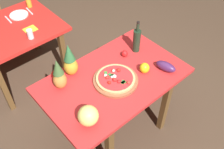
# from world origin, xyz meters

# --- Properties ---
(ground_plane) EXTENTS (10.00, 10.00, 0.00)m
(ground_plane) POSITION_xyz_m (0.00, 0.00, 0.00)
(ground_plane) COLOR #4C3828
(display_table) EXTENTS (1.35, 0.85, 0.76)m
(display_table) POSITION_xyz_m (0.00, 0.00, 0.67)
(display_table) COLOR brown
(display_table) RESTS_ON ground_plane
(background_table) EXTENTS (1.07, 0.89, 0.76)m
(background_table) POSITION_xyz_m (-0.36, 1.36, 0.66)
(background_table) COLOR brown
(background_table) RESTS_ON ground_plane
(pizza_board) EXTENTS (0.42, 0.42, 0.02)m
(pizza_board) POSITION_xyz_m (-0.01, -0.04, 0.77)
(pizza_board) COLOR brown
(pizza_board) RESTS_ON display_table
(pizza) EXTENTS (0.36, 0.36, 0.05)m
(pizza) POSITION_xyz_m (-0.01, -0.04, 0.80)
(pizza) COLOR #E6A96B
(pizza) RESTS_ON pizza_board
(wine_bottle) EXTENTS (0.08, 0.08, 0.35)m
(wine_bottle) POSITION_xyz_m (0.44, 0.14, 0.89)
(wine_bottle) COLOR #1E3120
(wine_bottle) RESTS_ON display_table
(pineapple_left) EXTENTS (0.12, 0.12, 0.32)m
(pineapple_left) POSITION_xyz_m (-0.42, 0.23, 0.91)
(pineapple_left) COLOR #C18039
(pineapple_left) RESTS_ON display_table
(pineapple_right) EXTENTS (0.13, 0.13, 0.34)m
(pineapple_right) POSITION_xyz_m (-0.25, 0.31, 0.91)
(pineapple_right) COLOR gold
(pineapple_right) RESTS_ON display_table
(melon) EXTENTS (0.17, 0.17, 0.17)m
(melon) POSITION_xyz_m (-0.47, -0.23, 0.85)
(melon) COLOR #EADE70
(melon) RESTS_ON display_table
(bell_pepper) EXTENTS (0.09, 0.09, 0.10)m
(bell_pepper) POSITION_xyz_m (0.28, -0.13, 0.81)
(bell_pepper) COLOR yellow
(bell_pepper) RESTS_ON display_table
(eggplant) EXTENTS (0.13, 0.22, 0.09)m
(eggplant) POSITION_xyz_m (0.45, -0.25, 0.81)
(eggplant) COLOR #482251
(eggplant) RESTS_ON display_table
(tomato_beside_pepper) EXTENTS (0.06, 0.06, 0.06)m
(tomato_beside_pepper) POSITION_xyz_m (0.29, 0.16, 0.79)
(tomato_beside_pepper) COLOR red
(tomato_beside_pepper) RESTS_ON display_table
(tomato_at_corner) EXTENTS (0.08, 0.08, 0.08)m
(tomato_at_corner) POSITION_xyz_m (-0.39, 0.36, 0.80)
(tomato_at_corner) COLOR red
(tomato_at_corner) RESTS_ON display_table
(drinking_glass_juice) EXTENTS (0.06, 0.06, 0.11)m
(drinking_glass_juice) POSITION_xyz_m (0.03, 1.63, 0.82)
(drinking_glass_juice) COLOR orange
(drinking_glass_juice) RESTS_ON background_table
(drinking_glass_water) EXTENTS (0.06, 0.06, 0.11)m
(drinking_glass_water) POSITION_xyz_m (-0.27, 1.04, 0.81)
(drinking_glass_water) COLOR silver
(drinking_glass_water) RESTS_ON background_table
(dinner_plate) EXTENTS (0.22, 0.22, 0.02)m
(dinner_plate) POSITION_xyz_m (-0.17, 1.53, 0.77)
(dinner_plate) COLOR white
(dinner_plate) RESTS_ON background_table
(fork_utensil) EXTENTS (0.02, 0.18, 0.01)m
(fork_utensil) POSITION_xyz_m (-0.31, 1.53, 0.77)
(fork_utensil) COLOR silver
(fork_utensil) RESTS_ON background_table
(knife_utensil) EXTENTS (0.03, 0.18, 0.01)m
(knife_utensil) POSITION_xyz_m (-0.03, 1.53, 0.77)
(knife_utensil) COLOR silver
(knife_utensil) RESTS_ON background_table
(napkin_folded) EXTENTS (0.14, 0.12, 0.01)m
(napkin_folded) POSITION_xyz_m (-0.21, 1.19, 0.76)
(napkin_folded) COLOR yellow
(napkin_folded) RESTS_ON background_table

